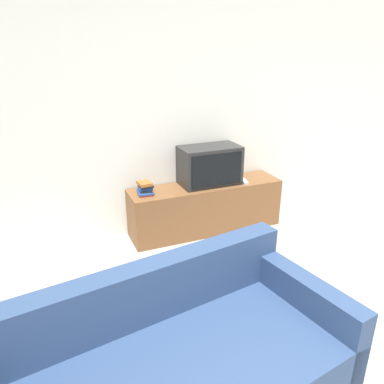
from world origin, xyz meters
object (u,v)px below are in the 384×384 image
(book_stack, at_px, (145,188))
(remote_on_stand, at_px, (245,181))
(tv_stand, at_px, (206,208))
(television, at_px, (210,165))
(couch, at_px, (172,377))

(book_stack, xyz_separation_m, remote_on_stand, (1.15, -0.09, -0.05))
(tv_stand, distance_m, book_stack, 0.78)
(television, distance_m, book_stack, 0.77)
(tv_stand, distance_m, couch, 2.37)
(tv_stand, xyz_separation_m, couch, (-1.16, -2.06, -0.01))
(couch, bearing_deg, remote_on_stand, 41.75)
(television, bearing_deg, remote_on_stand, -17.07)
(remote_on_stand, bearing_deg, television, 162.93)
(tv_stand, distance_m, television, 0.49)
(television, bearing_deg, book_stack, -178.01)
(television, bearing_deg, tv_stand, -151.79)
(television, bearing_deg, couch, -120.21)
(remote_on_stand, bearing_deg, couch, -129.16)
(tv_stand, bearing_deg, television, 28.21)
(couch, bearing_deg, book_stack, 68.36)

